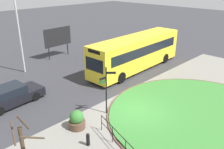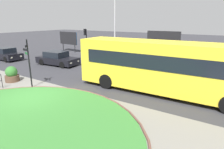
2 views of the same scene
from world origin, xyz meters
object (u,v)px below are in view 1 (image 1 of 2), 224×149
bollard_foreground (88,139)px  bus_yellow (136,52)px  car_far_lane (11,96)px  billboard_right (58,37)px  planter_near_signpost (77,120)px  lamppost_tall (17,19)px  signpost_directional (106,88)px

bollard_foreground → bus_yellow: bearing=26.9°
car_far_lane → bus_yellow: bearing=-13.6°
billboard_right → planter_near_signpost: 14.79m
car_far_lane → billboard_right: (8.77, 6.97, 1.63)m
planter_near_signpost → bollard_foreground: bearing=-109.1°
billboard_right → bus_yellow: bearing=-73.3°
billboard_right → lamppost_tall: bearing=-164.6°
car_far_lane → billboard_right: 11.32m
signpost_directional → bus_yellow: bearing=26.2°
signpost_directional → planter_near_signpost: 2.79m
bus_yellow → lamppost_tall: lamppost_tall is taller
bollard_foreground → planter_near_signpost: (0.60, 1.72, 0.14)m
bus_yellow → planter_near_signpost: size_ratio=9.61×
planter_near_signpost → billboard_right: bearing=60.0°
bollard_foreground → billboard_right: (7.94, 14.45, 1.89)m
signpost_directional → planter_near_signpost: bearing=178.5°
bollard_foreground → lamppost_tall: 13.91m
planter_near_signpost → car_far_lane: bearing=104.0°
billboard_right → bollard_foreground: bearing=-121.4°
bus_yellow → billboard_right: 9.40m
bollard_foreground → bus_yellow: 12.46m
bollard_foreground → bus_yellow: size_ratio=0.07×
lamppost_tall → billboard_right: (5.07, 1.65, -2.75)m
bollard_foreground → billboard_right: 16.60m
billboard_right → planter_near_signpost: bearing=-122.6°
car_far_lane → billboard_right: size_ratio=1.29×
bollard_foreground → bus_yellow: (11.05, 5.60, 1.36)m
signpost_directional → planter_near_signpost: size_ratio=2.79×
bollard_foreground → lamppost_tall: size_ratio=0.08×
bus_yellow → lamppost_tall: size_ratio=1.20×
signpost_directional → car_far_lane: bearing=123.6°
lamppost_tall → bus_yellow: bearing=-41.3°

